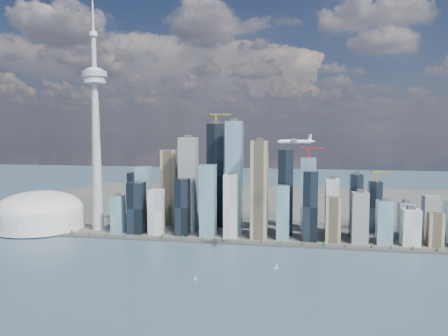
% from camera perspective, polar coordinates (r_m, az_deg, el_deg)
% --- Properties ---
extents(ground, '(4000.00, 4000.00, 0.00)m').
position_cam_1_polar(ground, '(673.44, -4.35, -15.09)').
color(ground, '#374A61').
rests_on(ground, ground).
extents(seawall, '(1100.00, 22.00, 4.00)m').
position_cam_1_polar(seawall, '(906.15, -0.34, -9.65)').
color(seawall, '#383838').
rests_on(seawall, ground).
extents(land, '(1400.00, 900.00, 3.00)m').
position_cam_1_polar(land, '(1341.51, 3.17, -4.86)').
color(land, '#4C4C47').
rests_on(land, ground).
extents(shoreline_trees, '(960.53, 7.20, 8.80)m').
position_cam_1_polar(shoreline_trees, '(904.46, -0.34, -9.23)').
color(shoreline_trees, '#3F2D1E').
rests_on(shoreline_trees, seawall).
extents(skyscraper_cluster, '(736.00, 142.00, 268.16)m').
position_cam_1_polar(skyscraper_cluster, '(965.47, 4.09, -3.81)').
color(skyscraper_cluster, black).
rests_on(skyscraper_cluster, land).
extents(needle_tower, '(56.00, 56.00, 550.50)m').
position_cam_1_polar(needle_tower, '(1030.29, -16.42, 5.06)').
color(needle_tower, '#979792').
rests_on(needle_tower, land).
extents(dome_stadium, '(200.00, 200.00, 86.00)m').
position_cam_1_polar(dome_stadium, '(1108.26, -22.91, -5.36)').
color(dome_stadium, silver).
rests_on(dome_stadium, land).
extents(airplane, '(65.18, 57.95, 15.95)m').
position_cam_1_polar(airplane, '(752.92, 9.32, 3.50)').
color(airplane, white).
rests_on(airplane, ground).
extents(sailboat_west, '(6.52, 3.17, 9.06)m').
position_cam_1_polar(sailboat_west, '(695.23, -3.76, -14.17)').
color(sailboat_west, white).
rests_on(sailboat_west, ground).
extents(sailboat_east, '(7.03, 2.77, 9.70)m').
position_cam_1_polar(sailboat_east, '(750.98, 6.85, -12.71)').
color(sailboat_east, white).
rests_on(sailboat_east, ground).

